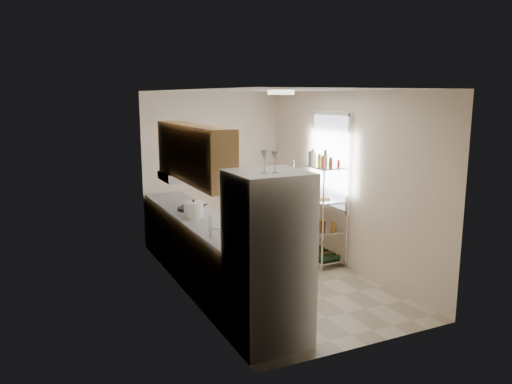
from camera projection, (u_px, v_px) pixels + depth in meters
room at (270, 187)px, 6.83m from camera, size 2.52×4.42×2.62m
counter_run at (197, 246)px, 7.00m from camera, size 0.63×3.51×0.90m
upper_cabinets at (193, 153)px, 6.38m from camera, size 0.33×2.20×0.72m
range_hood at (180, 176)px, 7.19m from camera, size 0.50×0.60×0.12m
window at (331, 161)px, 7.61m from camera, size 0.06×1.00×1.46m
bakers_rack at (320, 191)px, 7.56m from camera, size 0.45×0.90×1.73m
ceiling_dome at (281, 92)px, 6.33m from camera, size 0.34×0.34×0.05m
refrigerator at (268, 259)px, 5.07m from camera, size 0.74×0.74×1.80m
wine_glass_a at (275, 162)px, 4.77m from camera, size 0.07×0.07×0.21m
wine_glass_b at (264, 162)px, 4.78m from camera, size 0.08×0.08×0.22m
rice_cooker at (194, 210)px, 6.77m from camera, size 0.26×0.26×0.21m
frying_pan_large at (187, 209)px, 7.18m from camera, size 0.30×0.30×0.05m
frying_pan_small at (190, 207)px, 7.30m from camera, size 0.29×0.29×0.05m
cutting_board at (313, 197)px, 7.55m from camera, size 0.43×0.51×0.03m
espresso_machine at (309, 184)px, 7.85m from camera, size 0.18×0.27×0.30m
storage_bag at (309, 219)px, 7.76m from camera, size 0.12×0.15×0.16m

